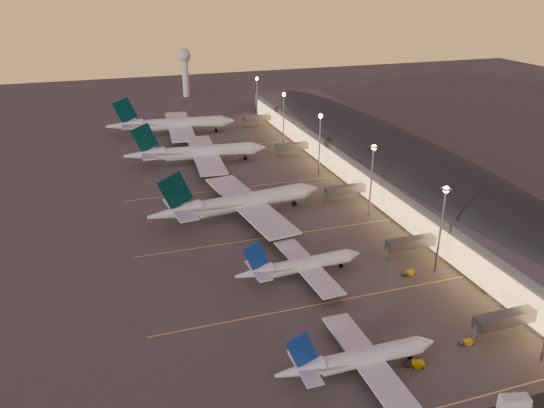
{
  "coord_description": "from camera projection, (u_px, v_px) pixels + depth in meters",
  "views": [
    {
      "loc": [
        -48.94,
        -109.74,
        77.06
      ],
      "look_at": [
        2.0,
        45.0,
        7.0
      ],
      "focal_mm": 35.0,
      "sensor_mm": 36.0,
      "label": 1
    }
  ],
  "objects": [
    {
      "name": "airliner_narrow_north",
      "position": [
        300.0,
        265.0,
        146.64
      ],
      "size": [
        37.6,
        33.61,
        13.43
      ],
      "rotation": [
        0.0,
        0.0,
        0.06
      ],
      "color": "silver",
      "rests_on": "ground"
    },
    {
      "name": "baggage_tug_b",
      "position": [
        466.0,
        342.0,
        120.59
      ],
      "size": [
        3.38,
        1.65,
        0.98
      ],
      "rotation": [
        0.0,
        0.0,
        -0.08
      ],
      "color": "yellow",
      "rests_on": "ground"
    },
    {
      "name": "ground",
      "position": [
        318.0,
        293.0,
        140.26
      ],
      "size": [
        700.0,
        700.0,
        0.0
      ],
      "primitive_type": "plane",
      "color": "#484542"
    },
    {
      "name": "radar_tower",
      "position": [
        185.0,
        64.0,
        361.36
      ],
      "size": [
        9.0,
        9.0,
        32.5
      ],
      "color": "silver",
      "rests_on": "ground"
    },
    {
      "name": "airliner_narrow_south",
      "position": [
        358.0,
        359.0,
        110.92
      ],
      "size": [
        36.62,
        32.56,
        13.14
      ],
      "rotation": [
        0.0,
        0.0,
        0.0
      ],
      "color": "silver",
      "rests_on": "ground"
    },
    {
      "name": "lane_markings",
      "position": [
        271.0,
        230.0,
        175.16
      ],
      "size": [
        90.0,
        180.36,
        0.0
      ],
      "color": "#D8C659",
      "rests_on": "ground"
    },
    {
      "name": "airliner_wide_near",
      "position": [
        239.0,
        203.0,
        182.74
      ],
      "size": [
        63.13,
        58.03,
        20.21
      ],
      "rotation": [
        0.0,
        0.0,
        0.14
      ],
      "color": "silver",
      "rests_on": "ground"
    },
    {
      "name": "baggage_tug_a",
      "position": [
        415.0,
        364.0,
        113.67
      ],
      "size": [
        4.28,
        2.95,
        1.19
      ],
      "rotation": [
        0.0,
        0.0,
        -0.38
      ],
      "color": "yellow",
      "rests_on": "ground"
    },
    {
      "name": "airliner_wide_far",
      "position": [
        172.0,
        124.0,
        278.57
      ],
      "size": [
        66.64,
        60.89,
        21.31
      ],
      "rotation": [
        0.0,
        0.0,
        -0.08
      ],
      "color": "silver",
      "rests_on": "ground"
    },
    {
      "name": "baggage_tug_c",
      "position": [
        409.0,
        273.0,
        148.56
      ],
      "size": [
        3.82,
        2.03,
        1.08
      ],
      "rotation": [
        0.0,
        0.0,
        0.16
      ],
      "color": "yellow",
      "rests_on": "ground"
    },
    {
      "name": "light_masts",
      "position": [
        341.0,
        148.0,
        200.38
      ],
      "size": [
        2.2,
        217.2,
        25.9
      ],
      "color": "gray",
      "rests_on": "ground"
    },
    {
      "name": "catering_truck_a",
      "position": [
        516.0,
        404.0,
        101.51
      ],
      "size": [
        6.52,
        3.77,
        3.45
      ],
      "rotation": [
        0.0,
        0.0,
        -0.25
      ],
      "color": "silver",
      "rests_on": "ground"
    },
    {
      "name": "airliner_wide_mid",
      "position": [
        197.0,
        153.0,
        234.98
      ],
      "size": [
        62.94,
        57.43,
        20.14
      ],
      "rotation": [
        0.0,
        0.0,
        -0.07
      ],
      "color": "silver",
      "rests_on": "ground"
    },
    {
      "name": "terminal_building",
      "position": [
        389.0,
        157.0,
        217.78
      ],
      "size": [
        56.35,
        255.0,
        17.46
      ],
      "color": "#535258",
      "rests_on": "ground"
    }
  ]
}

